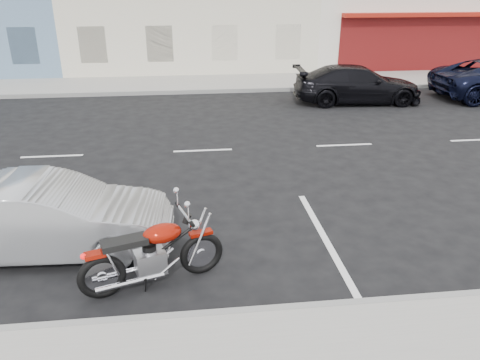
% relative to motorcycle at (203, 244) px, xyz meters
% --- Properties ---
extents(ground, '(120.00, 120.00, 0.00)m').
position_rel_motorcycle_xyz_m(ground, '(2.22, 5.81, -0.51)').
color(ground, black).
rests_on(ground, ground).
extents(sidewalk_far, '(80.00, 3.40, 0.15)m').
position_rel_motorcycle_xyz_m(sidewalk_far, '(-2.78, 14.51, -0.44)').
color(sidewalk_far, gray).
rests_on(sidewalk_far, ground).
extents(curb_far, '(80.00, 0.12, 0.16)m').
position_rel_motorcycle_xyz_m(curb_far, '(-2.78, 12.81, -0.43)').
color(curb_far, gray).
rests_on(curb_far, ground).
extents(motorcycle, '(2.17, 0.97, 1.12)m').
position_rel_motorcycle_xyz_m(motorcycle, '(0.00, 0.00, 0.00)').
color(motorcycle, black).
rests_on(motorcycle, ground).
extents(sedan_silver, '(4.10, 1.59, 1.33)m').
position_rel_motorcycle_xyz_m(sedan_silver, '(-2.53, 0.90, 0.15)').
color(sedan_silver, '#9EA1A5').
rests_on(sedan_silver, ground).
extents(car_far, '(4.87, 2.24, 1.38)m').
position_rel_motorcycle_xyz_m(car_far, '(6.26, 10.65, 0.18)').
color(car_far, black).
rests_on(car_far, ground).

